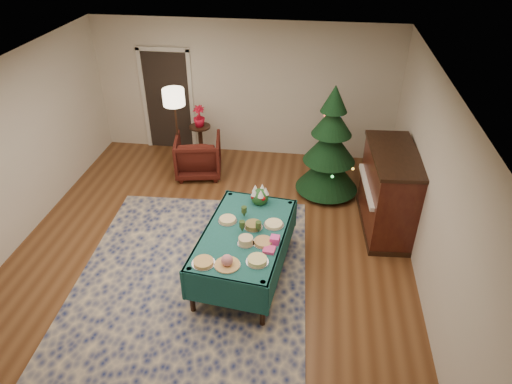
# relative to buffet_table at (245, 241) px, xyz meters

# --- Properties ---
(room_shell) EXTENTS (7.00, 7.00, 7.00)m
(room_shell) POSITION_rel_buffet_table_xyz_m (-0.58, 0.24, 0.75)
(room_shell) COLOR #593319
(room_shell) RESTS_ON ground
(doorway) EXTENTS (1.08, 0.04, 2.16)m
(doorway) POSITION_rel_buffet_table_xyz_m (-2.18, 3.73, 0.50)
(doorway) COLOR black
(doorway) RESTS_ON ground
(rug) EXTENTS (3.40, 4.35, 0.02)m
(rug) POSITION_rel_buffet_table_xyz_m (-0.72, -0.34, -0.59)
(rug) COLOR navy
(rug) RESTS_ON ground
(buffet_table) EXTENTS (1.33, 2.02, 0.74)m
(buffet_table) POSITION_rel_buffet_table_xyz_m (0.00, 0.00, 0.00)
(buffet_table) COLOR black
(buffet_table) RESTS_ON ground
(platter_0) EXTENTS (0.29, 0.29, 0.05)m
(platter_0) POSITION_rel_buffet_table_xyz_m (-0.40, -0.69, 0.17)
(platter_0) COLOR silver
(platter_0) RESTS_ON buffet_table
(platter_1) EXTENTS (0.33, 0.33, 0.16)m
(platter_1) POSITION_rel_buffet_table_xyz_m (-0.11, -0.69, 0.21)
(platter_1) COLOR silver
(platter_1) RESTS_ON buffet_table
(platter_2) EXTENTS (0.29, 0.29, 0.06)m
(platter_2) POSITION_rel_buffet_table_xyz_m (0.25, -0.57, 0.18)
(platter_2) COLOR silver
(platter_2) RESTS_ON buffet_table
(platter_3) EXTENTS (0.23, 0.23, 0.10)m
(platter_3) POSITION_rel_buffet_table_xyz_m (0.06, -0.24, 0.20)
(platter_3) COLOR silver
(platter_3) RESTS_ON buffet_table
(platter_4) EXTENTS (0.28, 0.28, 0.04)m
(platter_4) POSITION_rel_buffet_table_xyz_m (0.28, -0.19, 0.17)
(platter_4) COLOR silver
(platter_4) RESTS_ON buffet_table
(platter_5) EXTENTS (0.27, 0.27, 0.05)m
(platter_5) POSITION_rel_buffet_table_xyz_m (-0.27, 0.21, 0.17)
(platter_5) COLOR silver
(platter_5) RESTS_ON buffet_table
(platter_6) EXTENTS (0.26, 0.26, 0.07)m
(platter_6) POSITION_rel_buffet_table_xyz_m (0.10, 0.12, 0.18)
(platter_6) COLOR silver
(platter_6) RESTS_ON buffet_table
(platter_7) EXTENTS (0.28, 0.28, 0.04)m
(platter_7) POSITION_rel_buffet_table_xyz_m (0.38, 0.21, 0.17)
(platter_7) COLOR silver
(platter_7) RESTS_ON buffet_table
(goblet_0) EXTENTS (0.08, 0.08, 0.17)m
(goblet_0) POSITION_rel_buffet_table_xyz_m (-0.06, 0.35, 0.24)
(goblet_0) COLOR #2D471E
(goblet_0) RESTS_ON buffet_table
(goblet_1) EXTENTS (0.08, 0.08, 0.17)m
(goblet_1) POSITION_rel_buffet_table_xyz_m (0.19, 0.02, 0.24)
(goblet_1) COLOR #2D471E
(goblet_1) RESTS_ON buffet_table
(goblet_2) EXTENTS (0.08, 0.08, 0.17)m
(goblet_2) POSITION_rel_buffet_table_xyz_m (-0.03, 0.01, 0.24)
(goblet_2) COLOR #2D471E
(goblet_2) RESTS_ON buffet_table
(napkin_stack) EXTENTS (0.16, 0.16, 0.04)m
(napkin_stack) POSITION_rel_buffet_table_xyz_m (0.37, -0.34, 0.17)
(napkin_stack) COLOR #D93C7C
(napkin_stack) RESTS_ON buffet_table
(gift_box) EXTENTS (0.13, 0.13, 0.10)m
(gift_box) POSITION_rel_buffet_table_xyz_m (0.43, -0.17, 0.20)
(gift_box) COLOR #EB419F
(gift_box) RESTS_ON buffet_table
(centerpiece) EXTENTS (0.27, 0.27, 0.31)m
(centerpiece) POSITION_rel_buffet_table_xyz_m (0.11, 0.73, 0.28)
(centerpiece) COLOR #1E4C1E
(centerpiece) RESTS_ON buffet_table
(armchair) EXTENTS (0.97, 0.93, 0.86)m
(armchair) POSITION_rel_buffet_table_xyz_m (-1.33, 2.67, -0.16)
(armchair) COLOR #3F130D
(armchair) RESTS_ON ground
(floor_lamp) EXTENTS (0.40, 0.40, 1.66)m
(floor_lamp) POSITION_rel_buffet_table_xyz_m (-1.74, 2.79, 0.81)
(floor_lamp) COLOR #A57F3F
(floor_lamp) RESTS_ON ground
(side_table) EXTENTS (0.42, 0.42, 0.75)m
(side_table) POSITION_rel_buffet_table_xyz_m (-1.41, 3.24, -0.23)
(side_table) COLOR black
(side_table) RESTS_ON ground
(potted_plant) EXTENTS (0.23, 0.42, 0.23)m
(potted_plant) POSITION_rel_buffet_table_xyz_m (-1.41, 3.24, 0.27)
(potted_plant) COLOR #B80D24
(potted_plant) RESTS_ON side_table
(christmas_tree) EXTENTS (1.33, 1.33, 2.04)m
(christmas_tree) POSITION_rel_buffet_table_xyz_m (1.13, 2.34, 0.32)
(christmas_tree) COLOR black
(christmas_tree) RESTS_ON ground
(piano) EXTENTS (0.84, 1.61, 1.36)m
(piano) POSITION_rel_buffet_table_xyz_m (2.06, 1.41, 0.07)
(piano) COLOR black
(piano) RESTS_ON ground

